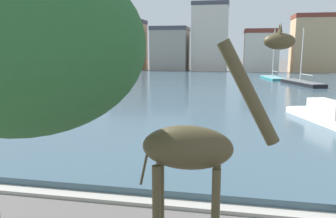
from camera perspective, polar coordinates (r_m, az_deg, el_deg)
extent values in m
cube|color=#3D5666|center=(37.18, 4.12, 3.47)|extent=(91.56, 54.54, 0.35)
cube|color=#ADA89E|center=(11.12, -13.52, -14.62)|extent=(91.56, 0.50, 0.12)
cylinder|color=#4C4228|center=(7.48, 8.26, -17.74)|extent=(0.17, 0.17, 2.40)
cylinder|color=#4C4228|center=(7.58, -1.33, -17.24)|extent=(0.17, 0.17, 2.40)
ellipsoid|color=#4C4228|center=(6.70, 3.39, -6.72)|extent=(1.88, 0.76, 0.92)
cylinder|color=#4C4228|center=(6.45, 13.85, 2.78)|extent=(1.27, 0.30, 2.05)
ellipsoid|color=#4C4228|center=(6.46, 18.85, 11.12)|extent=(0.58, 0.33, 0.31)
cone|color=#4C4228|center=(6.55, 18.87, 13.22)|extent=(0.07, 0.07, 0.17)
cone|color=#4C4228|center=(6.40, 19.10, 13.28)|extent=(0.07, 0.07, 0.17)
cylinder|color=#4C4228|center=(6.96, -4.00, -9.39)|extent=(0.26, 0.06, 0.97)
cube|color=teal|center=(50.43, 17.86, 4.97)|extent=(3.37, 6.49, 0.57)
ellipsoid|color=teal|center=(53.22, 16.88, 5.29)|extent=(2.37, 2.51, 0.54)
cube|color=#6EA5A8|center=(50.41, 17.88, 5.32)|extent=(3.30, 6.36, 0.06)
cylinder|color=silver|center=(50.68, 17.94, 9.27)|extent=(0.12, 0.12, 6.98)
cylinder|color=silver|center=(49.76, 18.16, 6.25)|extent=(0.50, 2.14, 0.08)
cube|color=black|center=(43.06, 22.36, 3.94)|extent=(4.15, 7.52, 0.76)
ellipsoid|color=black|center=(46.07, 20.15, 4.47)|extent=(2.39, 2.97, 0.72)
cube|color=slate|center=(43.02, 22.40, 4.48)|extent=(4.07, 7.37, 0.06)
cylinder|color=silver|center=(43.32, 22.32, 8.74)|extent=(0.12, 0.12, 6.41)
cylinder|color=silver|center=(42.33, 22.99, 5.53)|extent=(0.93, 2.45, 0.08)
cube|color=navy|center=(51.30, -8.45, 5.50)|extent=(1.83, 6.09, 0.67)
ellipsoid|color=navy|center=(48.58, -9.50, 5.20)|extent=(1.57, 2.15, 0.64)
cube|color=slate|center=(51.27, -8.46, 5.91)|extent=(1.79, 5.97, 0.06)
cube|color=silver|center=(51.67, -8.32, 6.42)|extent=(1.23, 2.14, 0.79)
cylinder|color=silver|center=(50.69, -8.72, 9.24)|extent=(0.12, 0.12, 6.05)
cylinder|color=silver|center=(51.78, -8.28, 6.92)|extent=(0.13, 2.12, 0.08)
cube|color=red|center=(48.11, -15.89, 4.90)|extent=(2.79, 6.57, 0.69)
ellipsoid|color=red|center=(45.31, -17.28, 4.50)|extent=(2.19, 2.41, 0.65)
cube|color=#C7716E|center=(48.08, -15.91, 5.34)|extent=(2.74, 6.44, 0.06)
cube|color=#9E7047|center=(48.48, -15.74, 6.04)|extent=(1.75, 2.37, 1.05)
cylinder|color=silver|center=(47.48, -16.29, 8.53)|extent=(0.12, 0.12, 5.47)
cylinder|color=silver|center=(48.61, -15.69, 6.43)|extent=(0.29, 2.24, 0.08)
cube|color=white|center=(21.24, 26.97, -2.51)|extent=(4.21, 8.33, 0.72)
cube|color=silver|center=(21.16, 27.06, -1.47)|extent=(4.12, 8.16, 0.06)
cube|color=silver|center=(21.57, 26.23, 0.10)|extent=(2.02, 3.10, 0.90)
cylinder|color=silver|center=(21.68, 26.02, 1.22)|extent=(1.00, 2.75, 0.08)
ellipsoid|color=#285B2D|center=(5.40, -23.68, 10.17)|extent=(3.62, 3.62, 2.71)
cube|color=tan|center=(71.57, -6.98, 10.59)|extent=(7.26, 5.37, 9.79)
cube|color=#42424C|center=(71.78, -7.08, 14.81)|extent=(7.40, 5.48, 0.80)
cube|color=gray|center=(69.25, 0.41, 10.05)|extent=(7.26, 7.34, 8.29)
cube|color=#42424C|center=(69.36, 0.42, 13.80)|extent=(7.41, 7.48, 0.80)
cube|color=beige|center=(68.37, 7.32, 11.92)|extent=(7.14, 5.39, 12.96)
cube|color=#42424C|center=(68.89, 7.46, 17.65)|extent=(7.28, 5.49, 0.80)
cube|color=beige|center=(66.99, 15.81, 9.32)|extent=(6.27, 6.61, 7.55)
cube|color=brown|center=(67.06, 15.99, 12.89)|extent=(6.39, 6.74, 0.80)
cube|color=tan|center=(70.71, 24.05, 10.01)|extent=(8.13, 6.18, 10.37)
cube|color=brown|center=(70.97, 24.39, 14.51)|extent=(8.30, 6.31, 0.80)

